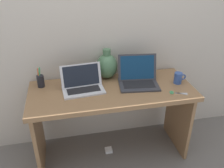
{
  "coord_description": "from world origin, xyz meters",
  "views": [
    {
      "loc": [
        -0.37,
        -1.76,
        1.76
      ],
      "look_at": [
        0.0,
        0.0,
        0.77
      ],
      "focal_mm": 38.6,
      "sensor_mm": 36.0,
      "label": 1
    }
  ],
  "objects_px": {
    "scissors": "(175,93)",
    "power_brick": "(109,150)",
    "laptop_right": "(138,77)",
    "laptop_left": "(82,83)",
    "coffee_mug": "(178,78)",
    "pen_cup": "(41,81)",
    "green_vase": "(107,66)"
  },
  "relations": [
    {
      "from": "scissors",
      "to": "power_brick",
      "type": "bearing_deg",
      "value": 160.93
    },
    {
      "from": "laptop_right",
      "to": "laptop_left",
      "type": "bearing_deg",
      "value": -179.04
    },
    {
      "from": "coffee_mug",
      "to": "power_brick",
      "type": "xyz_separation_m",
      "value": [
        -0.63,
        0.02,
        -0.76
      ]
    },
    {
      "from": "laptop_left",
      "to": "scissors",
      "type": "relative_size",
      "value": 2.5
    },
    {
      "from": "pen_cup",
      "to": "scissors",
      "type": "distance_m",
      "value": 1.16
    },
    {
      "from": "coffee_mug",
      "to": "power_brick",
      "type": "height_order",
      "value": "coffee_mug"
    },
    {
      "from": "green_vase",
      "to": "pen_cup",
      "type": "bearing_deg",
      "value": -174.56
    },
    {
      "from": "pen_cup",
      "to": "laptop_left",
      "type": "bearing_deg",
      "value": -18.82
    },
    {
      "from": "coffee_mug",
      "to": "pen_cup",
      "type": "height_order",
      "value": "pen_cup"
    },
    {
      "from": "laptop_right",
      "to": "green_vase",
      "type": "height_order",
      "value": "green_vase"
    },
    {
      "from": "scissors",
      "to": "laptop_right",
      "type": "bearing_deg",
      "value": 136.97
    },
    {
      "from": "pen_cup",
      "to": "laptop_right",
      "type": "bearing_deg",
      "value": -7.49
    },
    {
      "from": "green_vase",
      "to": "power_brick",
      "type": "distance_m",
      "value": 0.86
    },
    {
      "from": "pen_cup",
      "to": "scissors",
      "type": "xyz_separation_m",
      "value": [
        1.1,
        -0.35,
        -0.05
      ]
    },
    {
      "from": "scissors",
      "to": "power_brick",
      "type": "relative_size",
      "value": 2.07
    },
    {
      "from": "pen_cup",
      "to": "power_brick",
      "type": "height_order",
      "value": "pen_cup"
    },
    {
      "from": "laptop_left",
      "to": "coffee_mug",
      "type": "height_order",
      "value": "laptop_left"
    },
    {
      "from": "pen_cup",
      "to": "scissors",
      "type": "relative_size",
      "value": 1.24
    },
    {
      "from": "laptop_right",
      "to": "pen_cup",
      "type": "relative_size",
      "value": 2.07
    },
    {
      "from": "laptop_left",
      "to": "power_brick",
      "type": "height_order",
      "value": "laptop_left"
    },
    {
      "from": "coffee_mug",
      "to": "pen_cup",
      "type": "bearing_deg",
      "value": 171.13
    },
    {
      "from": "green_vase",
      "to": "scissors",
      "type": "bearing_deg",
      "value": -38.88
    },
    {
      "from": "laptop_right",
      "to": "coffee_mug",
      "type": "distance_m",
      "value": 0.36
    },
    {
      "from": "power_brick",
      "to": "laptop_left",
      "type": "bearing_deg",
      "value": 168.44
    },
    {
      "from": "green_vase",
      "to": "power_brick",
      "type": "bearing_deg",
      "value": -98.44
    },
    {
      "from": "green_vase",
      "to": "scissors",
      "type": "height_order",
      "value": "green_vase"
    },
    {
      "from": "coffee_mug",
      "to": "green_vase",
      "type": "bearing_deg",
      "value": 157.91
    },
    {
      "from": "green_vase",
      "to": "coffee_mug",
      "type": "distance_m",
      "value": 0.65
    },
    {
      "from": "coffee_mug",
      "to": "scissors",
      "type": "height_order",
      "value": "coffee_mug"
    },
    {
      "from": "green_vase",
      "to": "laptop_left",
      "type": "bearing_deg",
      "value": -144.4
    },
    {
      "from": "laptop_right",
      "to": "green_vase",
      "type": "relative_size",
      "value": 1.33
    },
    {
      "from": "laptop_left",
      "to": "pen_cup",
      "type": "relative_size",
      "value": 2.02
    }
  ]
}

